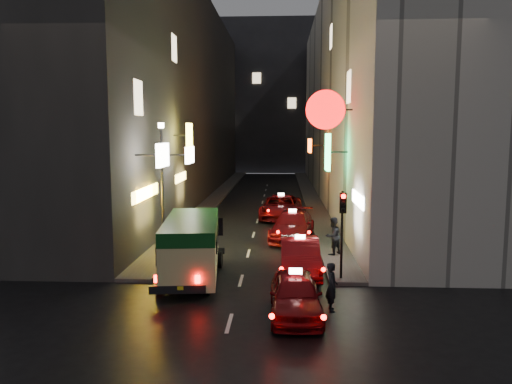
% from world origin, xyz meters
% --- Properties ---
extents(building_left, '(7.41, 52.00, 18.00)m').
position_xyz_m(building_left, '(-8.00, 33.99, 9.00)').
color(building_left, '#353230').
rests_on(building_left, ground).
extents(building_right, '(8.25, 52.00, 18.00)m').
position_xyz_m(building_right, '(8.00, 33.99, 9.00)').
color(building_right, beige).
rests_on(building_right, ground).
extents(building_far, '(30.00, 10.00, 22.00)m').
position_xyz_m(building_far, '(0.00, 66.00, 11.00)').
color(building_far, '#323237').
rests_on(building_far, ground).
extents(sidewalk_left, '(1.50, 52.00, 0.15)m').
position_xyz_m(sidewalk_left, '(-4.25, 34.00, 0.07)').
color(sidewalk_left, '#4D4B48').
rests_on(sidewalk_left, ground).
extents(sidewalk_right, '(1.50, 52.00, 0.15)m').
position_xyz_m(sidewalk_right, '(4.25, 34.00, 0.07)').
color(sidewalk_right, '#4D4B48').
rests_on(sidewalk_right, ground).
extents(minibus, '(2.64, 5.98, 2.49)m').
position_xyz_m(minibus, '(-1.98, 8.56, 1.57)').
color(minibus, '#CBC47E').
rests_on(minibus, ground).
extents(taxi_near, '(2.21, 5.15, 1.79)m').
position_xyz_m(taxi_near, '(2.08, 4.80, 0.81)').
color(taxi_near, maroon).
rests_on(taxi_near, ground).
extents(taxi_second, '(2.31, 5.52, 1.92)m').
position_xyz_m(taxi_second, '(2.40, 9.60, 0.88)').
color(taxi_second, maroon).
rests_on(taxi_second, ground).
extents(taxi_third, '(3.08, 5.84, 1.94)m').
position_xyz_m(taxi_third, '(2.23, 16.43, 0.89)').
color(taxi_third, maroon).
rests_on(taxi_third, ground).
extents(taxi_far, '(2.90, 5.98, 2.01)m').
position_xyz_m(taxi_far, '(1.58, 23.20, 0.92)').
color(taxi_far, maroon).
rests_on(taxi_far, ground).
extents(pedestrian_crossing, '(0.44, 0.64, 1.86)m').
position_xyz_m(pedestrian_crossing, '(3.30, 5.29, 0.93)').
color(pedestrian_crossing, black).
rests_on(pedestrian_crossing, ground).
extents(pedestrian_sidewalk, '(0.89, 0.86, 2.03)m').
position_xyz_m(pedestrian_sidewalk, '(4.05, 12.41, 1.16)').
color(pedestrian_sidewalk, black).
rests_on(pedestrian_sidewalk, sidewalk_right).
extents(traffic_light, '(0.26, 0.43, 3.50)m').
position_xyz_m(traffic_light, '(4.00, 8.47, 2.69)').
color(traffic_light, black).
rests_on(traffic_light, sidewalk_right).
extents(lamp_post, '(0.28, 0.28, 6.22)m').
position_xyz_m(lamp_post, '(-4.20, 13.00, 3.72)').
color(lamp_post, black).
rests_on(lamp_post, sidewalk_left).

